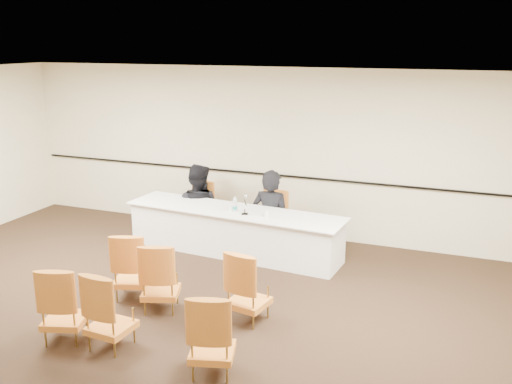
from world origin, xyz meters
TOP-DOWN VIEW (x-y plane):
  - floor at (0.00, 0.00)m, footprint 10.00×10.00m
  - ceiling at (0.00, 0.00)m, footprint 10.00×10.00m
  - wall_back at (0.00, 4.00)m, footprint 10.00×0.04m
  - wall_rail at (0.00, 3.96)m, footprint 9.80×0.04m
  - panel_table at (-0.21, 2.77)m, footprint 3.79×1.15m
  - panelist_main at (0.25, 3.29)m, footprint 0.71×0.48m
  - panelist_main_chair at (0.25, 3.29)m, footprint 0.54×0.54m
  - panelist_second at (-1.21, 3.40)m, footprint 0.92×0.73m
  - panelist_second_chair at (-1.21, 3.40)m, footprint 0.54×0.54m
  - papers at (0.18, 2.64)m, footprint 0.33×0.27m
  - microphone at (0.06, 2.59)m, footprint 0.16×0.23m
  - water_bottle at (-0.15, 2.68)m, footprint 0.10×0.10m
  - drinking_glass at (-0.23, 2.67)m, footprint 0.08×0.08m
  - coffee_cup at (0.43, 2.60)m, footprint 0.10×0.10m
  - aud_chair_front_left at (-0.84, 0.70)m, footprint 0.63×0.63m
  - aud_chair_front_mid at (-0.28, 0.51)m, footprint 0.64×0.64m
  - aud_chair_front_right at (0.91, 0.66)m, footprint 0.58×0.58m
  - aud_chair_back_left at (-0.93, -0.57)m, footprint 0.63×0.63m
  - aud_chair_back_mid at (-0.33, -0.52)m, footprint 0.53×0.53m
  - aud_chair_back_right at (0.99, -0.58)m, footprint 0.62×0.62m

SIDE VIEW (x-z plane):
  - floor at x=0.00m, z-range 0.00..0.00m
  - panel_table at x=-0.21m, z-range 0.00..0.75m
  - panelist_second at x=-1.21m, z-range -0.52..1.31m
  - panelist_main at x=0.25m, z-range -0.54..1.35m
  - panelist_main_chair at x=0.25m, z-range 0.00..0.95m
  - panelist_second_chair at x=-1.21m, z-range 0.00..0.95m
  - aud_chair_front_left at x=-0.84m, z-range 0.00..0.95m
  - aud_chair_front_mid at x=-0.28m, z-range 0.00..0.95m
  - aud_chair_front_right at x=0.91m, z-range 0.00..0.95m
  - aud_chair_back_left at x=-0.93m, z-range 0.00..0.95m
  - aud_chair_back_mid at x=-0.33m, z-range 0.00..0.95m
  - aud_chair_back_right at x=0.99m, z-range 0.00..0.95m
  - papers at x=0.18m, z-range 0.75..0.75m
  - drinking_glass at x=-0.23m, z-range 0.75..0.85m
  - coffee_cup at x=0.43m, z-range 0.75..0.87m
  - water_bottle at x=-0.15m, z-range 0.75..1.00m
  - microphone at x=0.06m, z-range 0.75..1.04m
  - wall_rail at x=0.00m, z-range 1.09..1.11m
  - wall_back at x=0.00m, z-range 0.00..3.00m
  - ceiling at x=0.00m, z-range 3.00..3.00m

